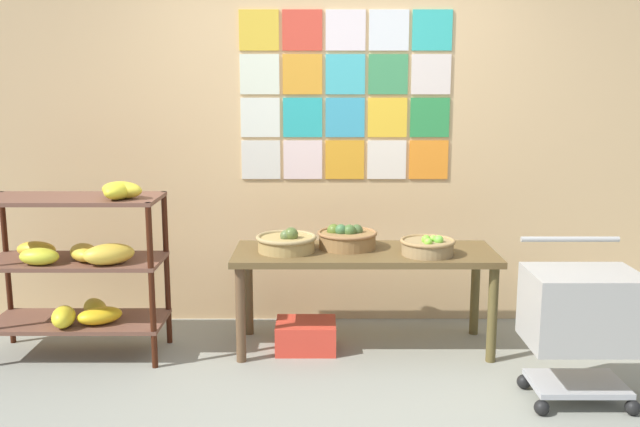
# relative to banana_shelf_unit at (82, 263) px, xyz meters

# --- Properties ---
(ground) EXTENTS (9.06, 9.06, 0.00)m
(ground) POSITION_rel_banana_shelf_unit_xyz_m (1.54, -0.82, -0.60)
(ground) COLOR gray
(back_wall_with_art) EXTENTS (5.12, 0.07, 2.64)m
(back_wall_with_art) POSITION_rel_banana_shelf_unit_xyz_m (1.54, 0.74, 0.72)
(back_wall_with_art) COLOR #D8AF78
(back_wall_with_art) RESTS_ON ground
(banana_shelf_unit) EXTENTS (1.07, 0.49, 1.11)m
(banana_shelf_unit) POSITION_rel_banana_shelf_unit_xyz_m (0.00, 0.00, 0.00)
(banana_shelf_unit) COLOR #3A170A
(banana_shelf_unit) RESTS_ON ground
(display_table) EXTENTS (1.65, 0.61, 0.64)m
(display_table) POSITION_rel_banana_shelf_unit_xyz_m (1.74, 0.16, -0.04)
(display_table) COLOR brown
(display_table) RESTS_ON ground
(fruit_basket_back_right) EXTENTS (0.34, 0.34, 0.13)m
(fruit_basket_back_right) POSITION_rel_banana_shelf_unit_xyz_m (2.12, 0.06, 0.09)
(fruit_basket_back_right) COLOR #967A4E
(fruit_basket_back_right) RESTS_ON display_table
(fruit_basket_back_left) EXTENTS (0.38, 0.38, 0.16)m
(fruit_basket_back_left) POSITION_rel_banana_shelf_unit_xyz_m (1.63, 0.25, 0.10)
(fruit_basket_back_left) COLOR olive
(fruit_basket_back_left) RESTS_ON display_table
(fruit_basket_centre) EXTENTS (0.38, 0.38, 0.16)m
(fruit_basket_centre) POSITION_rel_banana_shelf_unit_xyz_m (1.25, 0.15, 0.10)
(fruit_basket_centre) COLOR #A78A4F
(fruit_basket_centre) RESTS_ON display_table
(produce_crate_under_table) EXTENTS (0.38, 0.31, 0.19)m
(produce_crate_under_table) POSITION_rel_banana_shelf_unit_xyz_m (1.37, 0.12, -0.51)
(produce_crate_under_table) COLOR red
(produce_crate_under_table) RESTS_ON ground
(shopping_cart) EXTENTS (0.57, 0.47, 0.85)m
(shopping_cart) POSITION_rel_banana_shelf_unit_xyz_m (2.83, -0.63, -0.11)
(shopping_cart) COLOR black
(shopping_cart) RESTS_ON ground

